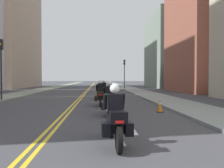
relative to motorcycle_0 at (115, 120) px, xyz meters
name	(u,v)px	position (x,y,z in m)	size (l,w,h in m)	color
ground_plane	(90,87)	(-2.04, 42.29, -0.67)	(264.00, 264.00, 0.00)	#3E3F45
sidewalk_left	(55,87)	(-9.08, 42.29, -0.61)	(2.97, 144.00, 0.12)	gray
sidewalk_right	(124,87)	(5.00, 42.29, -0.61)	(2.97, 144.00, 0.12)	gray
centreline_yellow_inner	(90,87)	(-2.16, 42.29, -0.66)	(0.12, 132.00, 0.01)	yellow
centreline_yellow_outer	(91,87)	(-1.92, 42.29, -0.66)	(0.12, 132.00, 0.01)	yellow
lane_dashes_white	(107,93)	(0.74, 23.29, -0.66)	(0.14, 56.40, 0.01)	silver
building_left_2	(9,9)	(-18.20, 42.72, 15.11)	(7.87, 20.51, 31.55)	tan
building_right_2	(170,51)	(14.07, 40.68, 6.60)	(7.77, 14.15, 14.53)	gray
motorcycle_0	(115,120)	(0.00, 0.00, 0.00)	(0.78, 2.23, 1.61)	black
motorcycle_1	(109,101)	(0.10, 5.05, 0.00)	(0.78, 2.09, 1.65)	black
motorcycle_2	(100,95)	(-0.29, 9.09, 0.01)	(0.76, 2.25, 1.67)	black
motorcycle_3	(101,92)	(-0.19, 14.06, -0.03)	(0.78, 2.10, 1.61)	black
motorcycle_4	(103,89)	(0.12, 18.44, 0.00)	(0.77, 2.24, 1.63)	black
traffic_cone_0	(160,105)	(2.77, 5.97, -0.32)	(0.32, 0.32, 0.71)	black
traffic_light_near	(1,59)	(-8.00, 12.81, 2.65)	(0.28, 0.38, 4.82)	black
traffic_light_far	(124,69)	(3.91, 32.66, 2.70)	(0.28, 0.38, 4.89)	black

